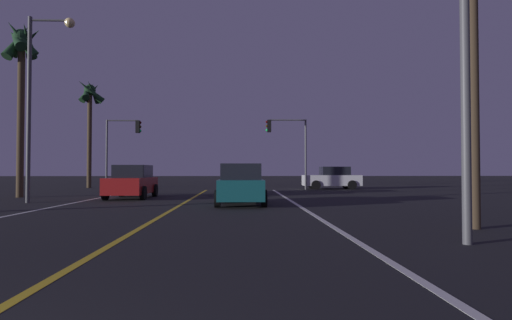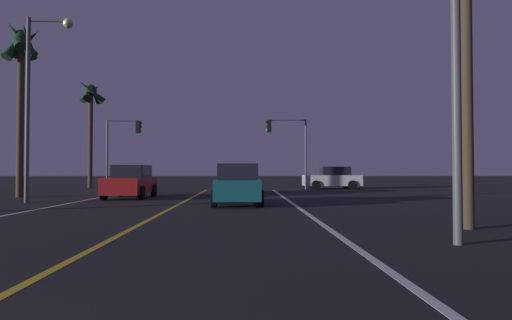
{
  "view_description": "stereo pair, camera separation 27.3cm",
  "coord_description": "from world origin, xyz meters",
  "px_view_note": "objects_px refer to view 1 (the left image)",
  "views": [
    {
      "loc": [
        2.5,
        -1.56,
        1.44
      ],
      "look_at": [
        3.58,
        28.45,
        2.17
      ],
      "focal_mm": 29.13,
      "sensor_mm": 36.0,
      "label": 1
    },
    {
      "loc": [
        2.77,
        -1.56,
        1.44
      ],
      "look_at": [
        3.58,
        28.45,
        2.17
      ],
      "focal_mm": 29.13,
      "sensor_mm": 36.0,
      "label": 2
    }
  ],
  "objects_px": {
    "car_ahead_far": "(239,180)",
    "street_lamp_left_mid": "(39,85)",
    "palm_tree_left_mid": "(22,57)",
    "palm_tree_left_far": "(90,101)",
    "traffic_light_near_left": "(124,138)",
    "traffic_light_near_right": "(286,137)",
    "utility_pole_right": "(472,10)",
    "car_oncoming": "(132,182)",
    "car_crossing_side": "(332,178)",
    "car_lead_same_lane": "(241,185)"
  },
  "relations": [
    {
      "from": "car_ahead_far",
      "to": "street_lamp_left_mid",
      "type": "bearing_deg",
      "value": 124.79
    },
    {
      "from": "palm_tree_left_mid",
      "to": "street_lamp_left_mid",
      "type": "bearing_deg",
      "value": -53.83
    },
    {
      "from": "palm_tree_left_far",
      "to": "street_lamp_left_mid",
      "type": "bearing_deg",
      "value": -77.62
    },
    {
      "from": "car_ahead_far",
      "to": "street_lamp_left_mid",
      "type": "height_order",
      "value": "street_lamp_left_mid"
    },
    {
      "from": "traffic_light_near_left",
      "to": "street_lamp_left_mid",
      "type": "bearing_deg",
      "value": -91.84
    },
    {
      "from": "traffic_light_near_right",
      "to": "utility_pole_right",
      "type": "distance_m",
      "value": 20.64
    },
    {
      "from": "car_oncoming",
      "to": "car_crossing_side",
      "type": "distance_m",
      "value": 15.97
    },
    {
      "from": "utility_pole_right",
      "to": "street_lamp_left_mid",
      "type": "bearing_deg",
      "value": 149.6
    },
    {
      "from": "palm_tree_left_far",
      "to": "car_crossing_side",
      "type": "bearing_deg",
      "value": -8.05
    },
    {
      "from": "car_oncoming",
      "to": "car_lead_same_lane",
      "type": "xyz_separation_m",
      "value": [
        5.59,
        -4.19,
        0.0
      ]
    },
    {
      "from": "street_lamp_left_mid",
      "to": "car_lead_same_lane",
      "type": "bearing_deg",
      "value": -8.01
    },
    {
      "from": "car_oncoming",
      "to": "street_lamp_left_mid",
      "type": "xyz_separation_m",
      "value": [
        -3.34,
        -2.94,
        4.39
      ]
    },
    {
      "from": "car_crossing_side",
      "to": "palm_tree_left_far",
      "type": "bearing_deg",
      "value": -8.05
    },
    {
      "from": "utility_pole_right",
      "to": "palm_tree_left_mid",
      "type": "bearing_deg",
      "value": 144.59
    },
    {
      "from": "traffic_light_near_left",
      "to": "palm_tree_left_mid",
      "type": "height_order",
      "value": "palm_tree_left_mid"
    },
    {
      "from": "palm_tree_left_far",
      "to": "car_lead_same_lane",
      "type": "bearing_deg",
      "value": -53.71
    },
    {
      "from": "car_ahead_far",
      "to": "car_lead_same_lane",
      "type": "xyz_separation_m",
      "value": [
        0.1,
        -7.39,
        0.0
      ]
    },
    {
      "from": "car_oncoming",
      "to": "car_ahead_far",
      "type": "bearing_deg",
      "value": 120.2
    },
    {
      "from": "street_lamp_left_mid",
      "to": "palm_tree_left_far",
      "type": "xyz_separation_m",
      "value": [
        -3.41,
        15.55,
        1.84
      ]
    },
    {
      "from": "palm_tree_left_mid",
      "to": "palm_tree_left_far",
      "type": "height_order",
      "value": "palm_tree_left_mid"
    },
    {
      "from": "utility_pole_right",
      "to": "palm_tree_left_far",
      "type": "relative_size",
      "value": 1.17
    },
    {
      "from": "car_oncoming",
      "to": "street_lamp_left_mid",
      "type": "distance_m",
      "value": 6.24
    },
    {
      "from": "palm_tree_left_mid",
      "to": "palm_tree_left_far",
      "type": "relative_size",
      "value": 1.08
    },
    {
      "from": "car_oncoming",
      "to": "palm_tree_left_far",
      "type": "bearing_deg",
      "value": -151.85
    },
    {
      "from": "street_lamp_left_mid",
      "to": "utility_pole_right",
      "type": "xyz_separation_m",
      "value": [
        14.66,
        -8.6,
        0.22
      ]
    },
    {
      "from": "car_lead_same_lane",
      "to": "palm_tree_left_mid",
      "type": "distance_m",
      "value": 14.38
    },
    {
      "from": "car_ahead_far",
      "to": "utility_pole_right",
      "type": "height_order",
      "value": "utility_pole_right"
    },
    {
      "from": "car_oncoming",
      "to": "car_ahead_far",
      "type": "relative_size",
      "value": 1.0
    },
    {
      "from": "car_oncoming",
      "to": "palm_tree_left_mid",
      "type": "height_order",
      "value": "palm_tree_left_mid"
    },
    {
      "from": "traffic_light_near_left",
      "to": "street_lamp_left_mid",
      "type": "height_order",
      "value": "street_lamp_left_mid"
    },
    {
      "from": "utility_pole_right",
      "to": "palm_tree_left_mid",
      "type": "height_order",
      "value": "utility_pole_right"
    },
    {
      "from": "car_crossing_side",
      "to": "traffic_light_near_left",
      "type": "distance_m",
      "value": 15.81
    },
    {
      "from": "traffic_light_near_right",
      "to": "street_lamp_left_mid",
      "type": "bearing_deg",
      "value": 43.99
    },
    {
      "from": "palm_tree_left_far",
      "to": "traffic_light_near_left",
      "type": "bearing_deg",
      "value": -44.35
    },
    {
      "from": "car_ahead_far",
      "to": "palm_tree_left_far",
      "type": "bearing_deg",
      "value": 52.44
    },
    {
      "from": "car_crossing_side",
      "to": "car_ahead_far",
      "type": "xyz_separation_m",
      "value": [
        -7.06,
        -6.68,
        0.0
      ]
    },
    {
      "from": "car_ahead_far",
      "to": "traffic_light_near_right",
      "type": "distance_m",
      "value": 7.32
    },
    {
      "from": "traffic_light_near_right",
      "to": "car_ahead_far",
      "type": "bearing_deg",
      "value": 58.95
    },
    {
      "from": "traffic_light_near_left",
      "to": "car_ahead_far",
      "type": "bearing_deg",
      "value": -34.04
    },
    {
      "from": "car_ahead_far",
      "to": "utility_pole_right",
      "type": "distance_m",
      "value": 16.5
    },
    {
      "from": "traffic_light_near_right",
      "to": "utility_pole_right",
      "type": "relative_size",
      "value": 0.5
    },
    {
      "from": "car_oncoming",
      "to": "palm_tree_left_mid",
      "type": "bearing_deg",
      "value": -98.0
    },
    {
      "from": "car_oncoming",
      "to": "traffic_light_near_right",
      "type": "xyz_separation_m",
      "value": [
        8.93,
        8.9,
        3.04
      ]
    },
    {
      "from": "traffic_light_near_left",
      "to": "car_lead_same_lane",
      "type": "bearing_deg",
      "value": -56.87
    },
    {
      "from": "traffic_light_near_left",
      "to": "palm_tree_left_mid",
      "type": "bearing_deg",
      "value": -111.42
    },
    {
      "from": "car_ahead_far",
      "to": "street_lamp_left_mid",
      "type": "relative_size",
      "value": 0.52
    },
    {
      "from": "car_crossing_side",
      "to": "palm_tree_left_mid",
      "type": "bearing_deg",
      "value": 25.81
    },
    {
      "from": "car_lead_same_lane",
      "to": "traffic_light_near_right",
      "type": "distance_m",
      "value": 13.85
    },
    {
      "from": "utility_pole_right",
      "to": "palm_tree_left_far",
      "type": "bearing_deg",
      "value": 126.81
    },
    {
      "from": "traffic_light_near_right",
      "to": "traffic_light_near_left",
      "type": "bearing_deg",
      "value": 0.0
    }
  ]
}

